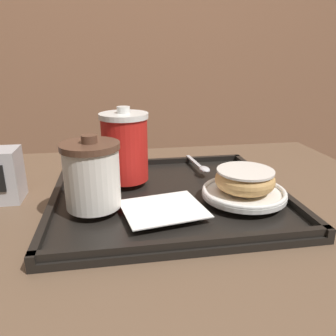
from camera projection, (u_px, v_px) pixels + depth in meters
name	position (u px, v px, depth m)	size (l,w,h in m)	color
wall_behind	(137.00, 3.00, 1.50)	(8.00, 0.05, 2.40)	#9E6B4C
cafe_table	(186.00, 272.00, 0.69)	(0.89, 0.75, 0.71)	brown
serving_tray	(168.00, 196.00, 0.63)	(0.43, 0.38, 0.02)	black
napkin_paper	(163.00, 208.00, 0.54)	(0.15, 0.13, 0.00)	white
coffee_cup_front	(92.00, 175.00, 0.53)	(0.09, 0.09, 0.12)	white
coffee_cup_rear	(125.00, 147.00, 0.65)	(0.10, 0.10, 0.15)	red
plate_with_chocolate_donut	(244.00, 192.00, 0.58)	(0.15, 0.15, 0.01)	white
donut_chocolate_glazed	(245.00, 179.00, 0.58)	(0.10, 0.10, 0.04)	tan
spoon	(202.00, 167.00, 0.72)	(0.03, 0.13, 0.01)	silver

